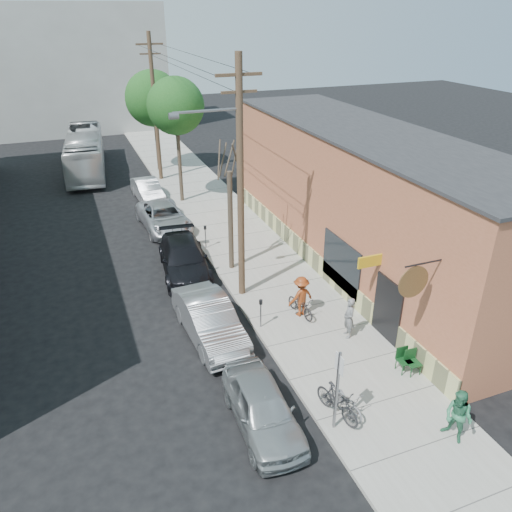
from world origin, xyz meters
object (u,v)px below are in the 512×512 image
object	(u,v)px
parked_bike_a	(337,402)
cyclist	(301,296)
parked_bike_b	(346,400)
car_3	(164,217)
tree_leafy_far	(153,99)
car_0	(263,408)
sign_post	(338,384)
tree_bare	(231,221)
patron_grey	(349,318)
patron_green	(458,416)
parking_meter_near	(261,309)
car_1	(210,320)
bus	(85,152)
utility_pole_near	(239,179)
car_2	(184,259)
patio_chair_b	(404,361)
tree_leafy_mid	(176,106)
parking_meter_far	(205,233)
car_4	(148,190)
patio_chair_a	(413,363)

from	to	relation	value
parked_bike_a	cyclist	bearing A→B (deg)	61.40
parked_bike_b	car_3	xyz separation A→B (m)	(-2.22, 16.68, 0.14)
tree_leafy_far	car_0	xyz separation A→B (m)	(-2.38, -27.63, -4.78)
sign_post	tree_leafy_far	size ratio (longest dim) A/B	0.38
car_3	tree_bare	bearing A→B (deg)	-75.49
patron_grey	patron_green	xyz separation A→B (m)	(0.28, -5.60, 0.04)
parking_meter_near	car_1	xyz separation A→B (m)	(-2.01, 0.26, -0.19)
bus	patron_green	bearing A→B (deg)	-70.99
patron_green	car_3	size ratio (longest dim) A/B	0.34
utility_pole_near	car_2	size ratio (longest dim) A/B	1.92
car_0	car_2	bearing A→B (deg)	91.12
tree_bare	cyclist	world-z (taller)	tree_bare
patio_chair_b	tree_leafy_mid	bearing A→B (deg)	100.53
patron_grey	tree_bare	bearing A→B (deg)	-151.83
patio_chair_b	cyclist	size ratio (longest dim) A/B	0.50
parked_bike_b	car_3	world-z (taller)	car_3
parked_bike_a	car_3	size ratio (longest dim) A/B	0.36
parked_bike_a	parked_bike_b	distance (m)	0.39
patron_green	car_3	world-z (taller)	patron_green
patio_chair_b	car_0	xyz separation A→B (m)	(-5.47, -0.43, 0.12)
parking_meter_near	car_1	size ratio (longest dim) A/B	0.26
tree_leafy_mid	car_1	world-z (taller)	tree_leafy_mid
car_1	tree_leafy_far	bearing A→B (deg)	80.06
car_3	car_2	bearing A→B (deg)	-95.46
tree_leafy_far	patron_green	distance (m)	30.73
parking_meter_near	parking_meter_far	size ratio (longest dim) A/B	1.00
utility_pole_near	car_4	size ratio (longest dim) A/B	2.40
patio_chair_b	car_4	xyz separation A→B (m)	(-5.10, 20.88, 0.10)
patron_green	cyclist	distance (m)	7.74
patron_green	car_4	size ratio (longest dim) A/B	0.42
patio_chair_a	car_0	world-z (taller)	car_0
tree_leafy_far	patio_chair_b	world-z (taller)	tree_leafy_far
tree_bare	parked_bike_a	distance (m)	10.72
parking_meter_far	car_2	bearing A→B (deg)	-129.21
sign_post	patio_chair_a	distance (m)	4.14
car_2	tree_leafy_mid	bearing A→B (deg)	82.98
cyclist	patio_chair_b	bearing A→B (deg)	101.64
utility_pole_near	cyclist	xyz separation A→B (m)	(1.71, -2.53, -4.38)
utility_pole_near	car_2	distance (m)	5.83
tree_leafy_far	car_0	bearing A→B (deg)	-94.92
tree_bare	car_1	xyz separation A→B (m)	(-2.56, -4.96, -1.77)
patron_green	cyclist	world-z (taller)	cyclist
car_1	car_4	size ratio (longest dim) A/B	1.16
tree_leafy_mid	car_2	xyz separation A→B (m)	(-2.21, -9.57, -5.41)
tree_bare	car_3	world-z (taller)	tree_bare
parking_meter_far	tree_leafy_far	size ratio (longest dim) A/B	0.17
tree_bare	parked_bike_b	distance (m)	10.65
sign_post	car_0	bearing A→B (deg)	153.01
patron_green	car_0	world-z (taller)	patron_green
parked_bike_b	car_2	world-z (taller)	car_2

